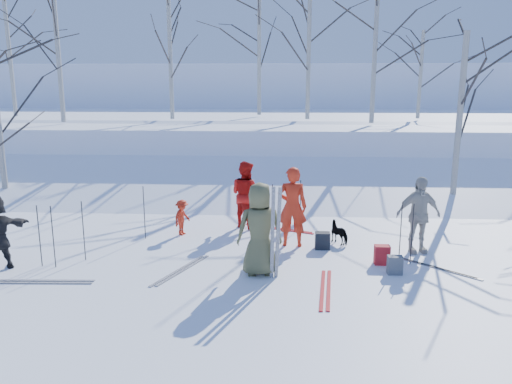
# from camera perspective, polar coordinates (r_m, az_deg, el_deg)

# --- Properties ---
(ground) EXTENTS (120.00, 120.00, 0.00)m
(ground) POSITION_cam_1_polar(r_m,az_deg,el_deg) (10.74, -0.47, -8.54)
(ground) COLOR white
(ground) RESTS_ON ground
(snow_ramp) EXTENTS (70.00, 9.49, 4.12)m
(snow_ramp) POSITION_cam_1_polar(r_m,az_deg,el_deg) (17.41, 1.05, 0.22)
(snow_ramp) COLOR white
(snow_ramp) RESTS_ON ground
(snow_plateau) EXTENTS (70.00, 18.00, 2.20)m
(snow_plateau) POSITION_cam_1_polar(r_m,az_deg,el_deg) (27.16, 1.91, 6.48)
(snow_plateau) COLOR white
(snow_plateau) RESTS_ON ground
(far_hill) EXTENTS (90.00, 30.00, 6.00)m
(far_hill) POSITION_cam_1_polar(r_m,az_deg,el_deg) (48.04, 2.56, 10.30)
(far_hill) COLOR white
(far_hill) RESTS_ON ground
(skier_olive_center) EXTENTS (1.01, 0.73, 1.91)m
(skier_olive_center) POSITION_cam_1_polar(r_m,az_deg,el_deg) (10.04, 0.45, -4.29)
(skier_olive_center) COLOR brown
(skier_olive_center) RESTS_ON ground
(skier_red_north) EXTENTS (0.73, 0.51, 1.92)m
(skier_red_north) POSITION_cam_1_polar(r_m,az_deg,el_deg) (11.82, 4.16, -1.70)
(skier_red_north) COLOR red
(skier_red_north) RESTS_ON ground
(skier_redor_behind) EXTENTS (1.11, 1.07, 1.79)m
(skier_redor_behind) POSITION_cam_1_polar(r_m,az_deg,el_deg) (13.37, -1.22, -0.27)
(skier_redor_behind) COLOR red
(skier_redor_behind) RESTS_ON ground
(skier_red_seated) EXTENTS (0.54, 0.68, 0.92)m
(skier_red_seated) POSITION_cam_1_polar(r_m,az_deg,el_deg) (12.91, -8.44, -2.88)
(skier_red_seated) COLOR red
(skier_red_seated) RESTS_ON ground
(skier_cream_east) EXTENTS (1.10, 0.62, 1.78)m
(skier_cream_east) POSITION_cam_1_polar(r_m,az_deg,el_deg) (11.95, 18.06, -2.50)
(skier_cream_east) COLOR beige
(skier_cream_east) RESTS_ON ground
(dog) EXTENTS (0.62, 0.67, 0.53)m
(dog) POSITION_cam_1_polar(r_m,az_deg,el_deg) (12.34, 9.57, -4.57)
(dog) COLOR black
(dog) RESTS_ON ground
(upright_ski_left) EXTENTS (0.10, 0.17, 1.90)m
(upright_ski_left) POSITION_cam_1_polar(r_m,az_deg,el_deg) (9.80, 1.90, -4.74)
(upright_ski_left) COLOR silver
(upright_ski_left) RESTS_ON ground
(upright_ski_right) EXTENTS (0.14, 0.23, 1.89)m
(upright_ski_right) POSITION_cam_1_polar(r_m,az_deg,el_deg) (9.81, 2.54, -4.73)
(upright_ski_right) COLOR silver
(upright_ski_right) RESTS_ON ground
(ski_pair_a) EXTENTS (1.55, 2.04, 0.02)m
(ski_pair_a) POSITION_cam_1_polar(r_m,az_deg,el_deg) (10.64, -8.58, -8.82)
(ski_pair_a) COLOR silver
(ski_pair_a) RESTS_ON ground
(ski_pair_b) EXTENTS (0.58, 1.94, 0.02)m
(ski_pair_b) POSITION_cam_1_polar(r_m,az_deg,el_deg) (9.71, 7.96, -10.95)
(ski_pair_b) COLOR red
(ski_pair_b) RESTS_ON ground
(ski_pair_c) EXTENTS (0.37, 1.92, 0.02)m
(ski_pair_c) POSITION_cam_1_polar(r_m,az_deg,el_deg) (10.78, -22.93, -9.43)
(ski_pair_c) COLOR silver
(ski_pair_c) RESTS_ON ground
(ski_pair_d) EXTENTS (2.09, 2.10, 0.02)m
(ski_pair_d) POSITION_cam_1_polar(r_m,az_deg,el_deg) (11.33, 19.76, -8.10)
(ski_pair_d) COLOR silver
(ski_pair_d) RESTS_ON ground
(ski_pair_e) EXTENTS (1.50, 2.04, 0.02)m
(ski_pair_e) POSITION_cam_1_polar(r_m,az_deg,el_deg) (13.36, 2.64, -4.23)
(ski_pair_e) COLOR red
(ski_pair_e) RESTS_ON ground
(ski_pole_a) EXTENTS (0.02, 0.02, 1.34)m
(ski_pole_a) POSITION_cam_1_polar(r_m,az_deg,el_deg) (11.33, -22.18, -4.77)
(ski_pole_a) COLOR black
(ski_pole_a) RESTS_ON ground
(ski_pole_b) EXTENTS (0.02, 0.02, 1.34)m
(ski_pole_b) POSITION_cam_1_polar(r_m,az_deg,el_deg) (12.69, -12.65, -2.33)
(ski_pole_b) COLOR black
(ski_pole_b) RESTS_ON ground
(ski_pole_c) EXTENTS (0.02, 0.02, 1.34)m
(ski_pole_c) POSITION_cam_1_polar(r_m,az_deg,el_deg) (11.54, -19.12, -4.22)
(ski_pole_c) COLOR black
(ski_pole_c) RESTS_ON ground
(ski_pole_d) EXTENTS (0.02, 0.02, 1.34)m
(ski_pole_d) POSITION_cam_1_polar(r_m,az_deg,el_deg) (13.19, 5.08, -1.52)
(ski_pole_d) COLOR black
(ski_pole_d) RESTS_ON ground
(ski_pole_e) EXTENTS (0.02, 0.02, 1.34)m
(ski_pole_e) POSITION_cam_1_polar(r_m,az_deg,el_deg) (11.27, 16.20, -4.43)
(ski_pole_e) COLOR black
(ski_pole_e) RESTS_ON ground
(ski_pole_f) EXTENTS (0.02, 0.02, 1.34)m
(ski_pole_f) POSITION_cam_1_polar(r_m,az_deg,el_deg) (11.50, -23.52, -4.64)
(ski_pole_f) COLOR black
(ski_pole_f) RESTS_ON ground
(ski_pole_g) EXTENTS (0.02, 0.02, 1.34)m
(ski_pole_g) POSITION_cam_1_polar(r_m,az_deg,el_deg) (11.19, 17.40, -4.63)
(ski_pole_g) COLOR black
(ski_pole_g) RESTS_ON ground
(ski_pole_h) EXTENTS (0.02, 0.02, 1.34)m
(ski_pole_h) POSITION_cam_1_polar(r_m,az_deg,el_deg) (12.64, 1.87, -2.09)
(ski_pole_h) COLOR black
(ski_pole_h) RESTS_ON ground
(backpack_red) EXTENTS (0.32, 0.22, 0.42)m
(backpack_red) POSITION_cam_1_polar(r_m,az_deg,el_deg) (11.14, 14.20, -6.98)
(backpack_red) COLOR #AC1A20
(backpack_red) RESTS_ON ground
(backpack_grey) EXTENTS (0.30, 0.20, 0.38)m
(backpack_grey) POSITION_cam_1_polar(r_m,az_deg,el_deg) (10.68, 15.59, -8.05)
(backpack_grey) COLOR #515458
(backpack_grey) RESTS_ON ground
(backpack_dark) EXTENTS (0.34, 0.24, 0.40)m
(backpack_dark) POSITION_cam_1_polar(r_m,az_deg,el_deg) (11.87, 7.60, -5.53)
(backpack_dark) COLOR black
(backpack_dark) RESTS_ON ground
(birch_plateau_a) EXTENTS (4.16, 4.16, 5.08)m
(birch_plateau_a) POSITION_cam_1_polar(r_m,az_deg,el_deg) (23.05, -9.76, 14.55)
(birch_plateau_a) COLOR silver
(birch_plateau_a) RESTS_ON snow_plateau
(birch_plateau_b) EXTENTS (4.47, 4.47, 5.53)m
(birch_plateau_b) POSITION_cam_1_polar(r_m,az_deg,el_deg) (21.03, 13.42, 15.22)
(birch_plateau_b) COLOR silver
(birch_plateau_b) RESTS_ON snow_plateau
(birch_plateau_c) EXTENTS (4.79, 4.79, 5.98)m
(birch_plateau_c) POSITION_cam_1_polar(r_m,az_deg,el_deg) (22.78, 6.06, 15.82)
(birch_plateau_c) COLOR silver
(birch_plateau_c) RESTS_ON snow_plateau
(birch_plateau_d) EXTENTS (3.32, 3.32, 3.88)m
(birch_plateau_d) POSITION_cam_1_polar(r_m,az_deg,el_deg) (24.23, 18.29, 12.58)
(birch_plateau_d) COLOR silver
(birch_plateau_d) RESTS_ON snow_plateau
(birch_plateau_e) EXTENTS (4.61, 4.61, 5.73)m
(birch_plateau_e) POSITION_cam_1_polar(r_m,az_deg,el_deg) (22.60, -21.70, 14.73)
(birch_plateau_e) COLOR silver
(birch_plateau_e) RESTS_ON snow_plateau
(birch_plateau_g) EXTENTS (4.82, 4.82, 6.03)m
(birch_plateau_g) POSITION_cam_1_polar(r_m,az_deg,el_deg) (25.68, 0.37, 15.56)
(birch_plateau_g) COLOR silver
(birch_plateau_g) RESTS_ON snow_plateau
(birch_plateau_h) EXTENTS (4.49, 4.49, 5.55)m
(birch_plateau_h) POSITION_cam_1_polar(r_m,az_deg,el_deg) (27.33, -26.30, 13.62)
(birch_plateau_h) COLOR silver
(birch_plateau_h) RESTS_ON snow_plateau
(birch_edge_e) EXTENTS (4.32, 4.32, 5.31)m
(birch_edge_e) POSITION_cam_1_polar(r_m,az_deg,el_deg) (16.46, 22.20, 7.42)
(birch_edge_e) COLOR silver
(birch_edge_e) RESTS_ON ground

